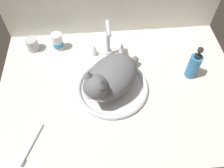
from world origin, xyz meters
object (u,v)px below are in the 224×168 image
metal_jar (32,44)px  cat (109,79)px  pill_bottle (58,42)px  soap_pump_bottle (194,66)px  sink_basin (112,88)px  faucet (108,43)px  toothbrush (31,145)px

metal_jar → cat: bearing=-39.3°
pill_bottle → soap_pump_bottle: size_ratio=0.53×
pill_bottle → cat: bearing=-51.3°
soap_pump_bottle → pill_bottle: bearing=159.6°
sink_basin → metal_jar: metal_jar is taller
faucet → pill_bottle: (-25.77, 7.08, -4.08)cm
sink_basin → toothbrush: 42.06cm
cat → soap_pump_bottle: cat is taller
cat → metal_jar: cat is taller
soap_pump_bottle → metal_jar: (-77.57, 24.18, -3.23)cm
faucet → metal_jar: 40.01cm
pill_bottle → toothbrush: pill_bottle is taller
faucet → pill_bottle: size_ratio=2.30×
cat → metal_jar: 49.10cm
cat → pill_bottle: 39.51cm
sink_basin → faucet: (0.00, 22.02, 7.40)cm
pill_bottle → metal_jar: pill_bottle is taller
pill_bottle → soap_pump_bottle: soap_pump_bottle is taller
cat → metal_jar: bearing=140.7°
pill_bottle → metal_jar: size_ratio=1.33×
faucet → metal_jar: bearing=169.3°
sink_basin → metal_jar: (-39.02, 29.36, 2.51)cm
soap_pump_bottle → toothbrush: 78.78cm
sink_basin → toothbrush: bearing=-144.3°
faucet → metal_jar: size_ratio=3.07×
soap_pump_bottle → metal_jar: size_ratio=2.54×
faucet → metal_jar: faucet is taller
toothbrush → sink_basin: bearing=35.7°
sink_basin → faucet: bearing=90.0°
sink_basin → pill_bottle: size_ratio=3.62×
cat → pill_bottle: cat is taller
faucet → toothbrush: 58.28cm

